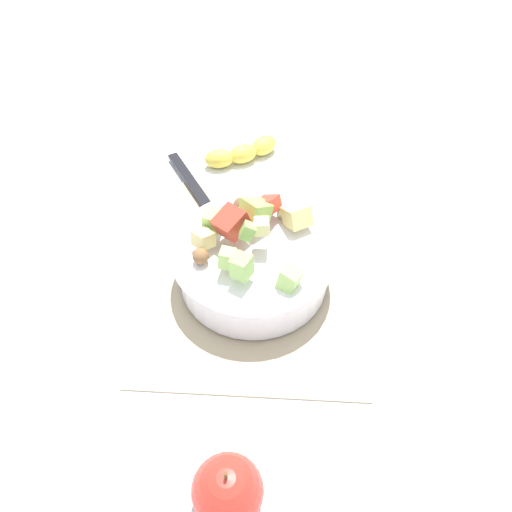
# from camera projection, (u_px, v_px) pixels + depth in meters

# --- Properties ---
(ground_plane) EXTENTS (2.40, 2.40, 0.00)m
(ground_plane) POSITION_uv_depth(u_px,v_px,m) (254.00, 274.00, 0.79)
(ground_plane) COLOR silver
(placemat) EXTENTS (0.41, 0.32, 0.01)m
(placemat) POSITION_uv_depth(u_px,v_px,m) (254.00, 272.00, 0.79)
(placemat) COLOR tan
(placemat) RESTS_ON ground_plane
(salad_bowl) EXTENTS (0.24, 0.24, 0.12)m
(salad_bowl) POSITION_uv_depth(u_px,v_px,m) (256.00, 259.00, 0.74)
(salad_bowl) COLOR white
(salad_bowl) RESTS_ON placemat
(serving_spoon) EXTENTS (0.20, 0.13, 0.01)m
(serving_spoon) POSITION_uv_depth(u_px,v_px,m) (203.00, 199.00, 0.89)
(serving_spoon) COLOR black
(serving_spoon) RESTS_ON placemat
(whole_apple) EXTENTS (0.08, 0.08, 0.09)m
(whole_apple) POSITION_uv_depth(u_px,v_px,m) (228.00, 490.00, 0.54)
(whole_apple) COLOR red
(whole_apple) RESTS_ON ground_plane
(banana_whole) EXTENTS (0.10, 0.14, 0.04)m
(banana_whole) POSITION_uv_depth(u_px,v_px,m) (242.00, 152.00, 0.97)
(banana_whole) COLOR yellow
(banana_whole) RESTS_ON ground_plane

